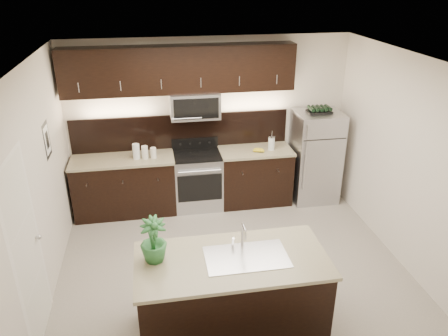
% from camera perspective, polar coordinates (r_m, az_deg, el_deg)
% --- Properties ---
extents(ground, '(4.50, 4.50, 0.00)m').
position_cam_1_polar(ground, '(5.99, 1.03, -12.48)').
color(ground, gray).
rests_on(ground, ground).
extents(room_walls, '(4.52, 4.02, 2.71)m').
position_cam_1_polar(room_walls, '(5.10, 0.02, 2.52)').
color(room_walls, beige).
rests_on(room_walls, ground).
extents(counter_run, '(3.51, 0.65, 0.94)m').
position_cam_1_polar(counter_run, '(7.13, -5.11, -1.68)').
color(counter_run, black).
rests_on(counter_run, ground).
extents(upper_fixtures, '(3.49, 0.40, 1.66)m').
position_cam_1_polar(upper_fixtures, '(6.71, -5.53, 11.79)').
color(upper_fixtures, black).
rests_on(upper_fixtures, counter_run).
extents(island, '(1.96, 0.96, 0.94)m').
position_cam_1_polar(island, '(4.80, 1.01, -16.28)').
color(island, black).
rests_on(island, ground).
extents(sink_faucet, '(0.84, 0.50, 0.28)m').
position_cam_1_polar(sink_faucet, '(4.53, 2.93, -11.32)').
color(sink_faucet, silver).
rests_on(sink_faucet, island).
extents(refrigerator, '(0.74, 0.67, 1.53)m').
position_cam_1_polar(refrigerator, '(7.42, 11.80, 1.47)').
color(refrigerator, '#B2B2B7').
rests_on(refrigerator, ground).
extents(wine_rack, '(0.38, 0.23, 0.09)m').
position_cam_1_polar(wine_rack, '(7.15, 12.35, 7.44)').
color(wine_rack, black).
rests_on(wine_rack, refrigerator).
extents(plant, '(0.30, 0.30, 0.47)m').
position_cam_1_polar(plant, '(4.41, -9.21, -9.27)').
color(plant, '#27632D').
rests_on(plant, island).
extents(canisters, '(0.36, 0.12, 0.24)m').
position_cam_1_polar(canisters, '(6.83, -10.57, 2.07)').
color(canisters, silver).
rests_on(canisters, counter_run).
extents(french_press, '(0.11, 0.11, 0.32)m').
position_cam_1_polar(french_press, '(7.08, 6.22, 3.28)').
color(french_press, silver).
rests_on(french_press, counter_run).
extents(bananas, '(0.23, 0.20, 0.06)m').
position_cam_1_polar(bananas, '(7.02, 4.15, 2.41)').
color(bananas, gold).
rests_on(bananas, counter_run).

